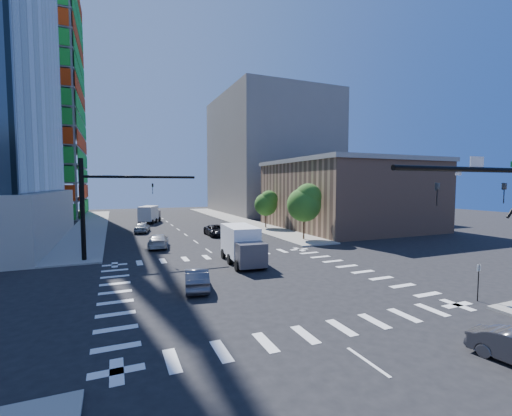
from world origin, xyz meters
name	(u,v)px	position (x,y,z in m)	size (l,w,h in m)	color
ground	(252,281)	(0.00, 0.00, 0.00)	(160.00, 160.00, 0.00)	black
road_markings	(252,281)	(0.00, 0.00, 0.01)	(20.00, 20.00, 0.01)	silver
sidewalk_ne	(234,219)	(12.50, 40.00, 0.07)	(5.00, 60.00, 0.15)	gray
sidewalk_nw	(91,225)	(-12.50, 40.00, 0.07)	(5.00, 60.00, 0.15)	gray
construction_building	(12,96)	(-27.41, 61.93, 24.61)	(25.16, 34.50, 70.60)	slate
commercial_building	(347,194)	(25.00, 22.00, 5.31)	(20.50, 22.50, 10.60)	#9A7159
bg_building_ne	(270,155)	(27.00, 55.00, 14.00)	(24.00, 30.00, 28.00)	slate
signal_mast_nw	(101,200)	(-10.00, 11.50, 5.49)	(10.20, 0.40, 9.00)	black
tree_south	(305,202)	(12.63, 13.90, 4.69)	(4.16, 4.16, 6.82)	#382316
tree_north	(267,203)	(12.93, 25.90, 3.99)	(3.54, 3.52, 5.78)	#382316
no_parking_sign	(478,278)	(10.70, -9.00, 1.38)	(0.30, 0.06, 2.20)	black
car_nb_far	(216,230)	(3.60, 21.71, 0.72)	(2.38, 5.16, 1.43)	black
car_sb_near	(158,241)	(-4.57, 15.84, 0.74)	(2.08, 5.12, 1.49)	#B2B2B2
car_sb_mid	(142,227)	(-5.28, 28.66, 0.77)	(1.83, 4.54, 1.55)	#999DA0
car_sb_cross	(197,279)	(-4.04, -0.31, 0.70)	(1.48, 4.24, 1.40)	#4E4D53
box_truck_near	(243,248)	(1.27, 5.20, 1.41)	(3.05, 6.27, 3.19)	black
box_truck_far	(150,215)	(-3.05, 40.85, 1.34)	(4.43, 6.29, 3.03)	black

